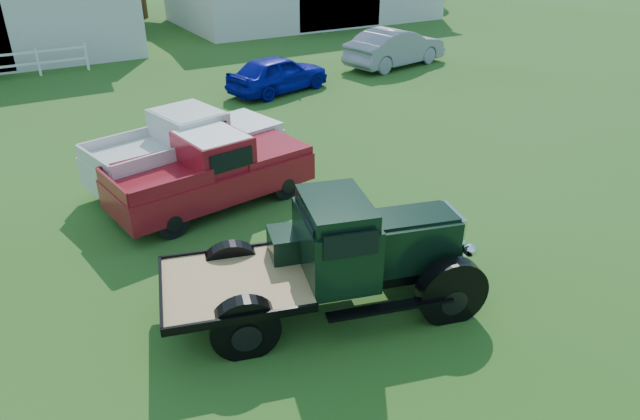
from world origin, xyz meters
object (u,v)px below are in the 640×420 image
misc_car_blue (278,74)px  misc_car_grey (395,47)px  white_pickup (187,149)px  vintage_flatbed (330,256)px  red_pickup (211,171)px

misc_car_blue → misc_car_grey: size_ratio=0.83×
white_pickup → misc_car_grey: 14.55m
vintage_flatbed → misc_car_grey: vintage_flatbed is taller
misc_car_grey → red_pickup: bearing=115.6°
misc_car_blue → misc_car_grey: misc_car_grey is taller
vintage_flatbed → misc_car_grey: 18.49m
vintage_flatbed → red_pickup: bearing=109.2°
vintage_flatbed → misc_car_blue: (5.41, 12.95, -0.35)m
vintage_flatbed → misc_car_blue: size_ratio=1.28×
white_pickup → red_pickup: bearing=-100.6°
red_pickup → white_pickup: size_ratio=0.97×
misc_car_blue → vintage_flatbed: bearing=143.2°
white_pickup → misc_car_blue: size_ratio=1.22×
red_pickup → white_pickup: white_pickup is taller
red_pickup → misc_car_blue: red_pickup is taller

